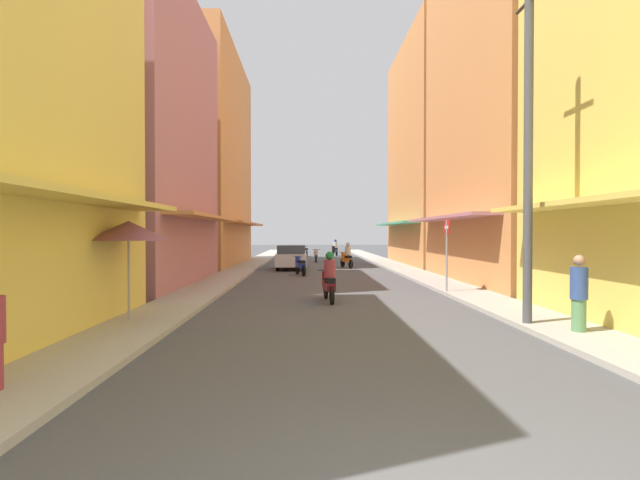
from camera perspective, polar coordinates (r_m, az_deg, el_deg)
name	(u,v)px	position (r m, az deg, el deg)	size (l,w,h in m)	color
ground_plane	(323,271)	(26.43, 0.39, -3.81)	(119.87, 119.87, 0.00)	#4C4C4F
sidewalk_left	(240,270)	(26.68, -9.72, -3.65)	(1.71, 62.49, 0.12)	#ADA89E
sidewalk_right	(405,270)	(26.98, 10.38, -3.60)	(1.71, 62.49, 0.12)	#ADA89E
building_left_mid	(120,139)	(21.06, -23.25, 11.24)	(7.05, 9.83, 11.95)	#B7727F
building_left_far	(195,161)	(33.03, -15.09, 9.37)	(7.05, 13.32, 14.13)	#D88C4C
building_right_mid	(527,94)	(22.71, 24.00, 16.04)	(7.05, 10.57, 16.26)	#D88C4C
building_right_far	(447,154)	(33.10, 15.25, 10.09)	(7.05, 11.42, 14.98)	#D88C4C
motorbike_silver	(305,251)	(43.00, -1.81, -1.35)	(0.60, 1.79, 0.96)	black
motorbike_white	(316,255)	(34.63, -0.50, -1.88)	(0.55, 1.81, 0.96)	black
motorbike_maroon	(329,279)	(14.57, 1.09, -4.82)	(0.55, 1.81, 1.58)	black
motorbike_blue	(300,265)	(23.82, -2.45, -3.11)	(0.69, 1.76, 0.96)	black
motorbike_black	(335,249)	(43.75, 1.84, -1.05)	(0.76, 1.74, 1.58)	black
motorbike_orange	(347,257)	(28.77, 3.30, -2.03)	(0.76, 1.74, 1.58)	black
parked_car	(291,257)	(27.75, -3.53, -2.06)	(1.83, 4.13, 1.45)	silver
pedestrian_far	(579,296)	(11.01, 29.12, -6.01)	(0.34, 0.34, 1.69)	#598C59
vendor_umbrella	(128,231)	(11.72, -22.40, 1.05)	(1.92, 1.92, 2.43)	#99999E
utility_pole	(528,148)	(11.62, 24.14, 10.22)	(0.20, 1.20, 7.94)	#4C4C4F
street_sign_no_entry	(447,245)	(16.81, 15.25, -0.64)	(0.07, 0.60, 2.65)	gray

